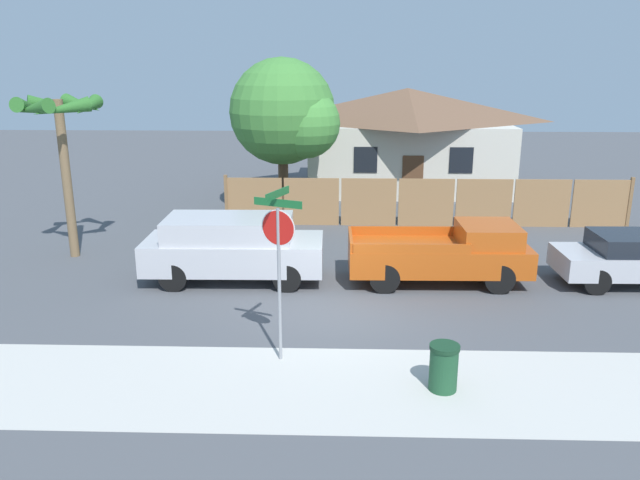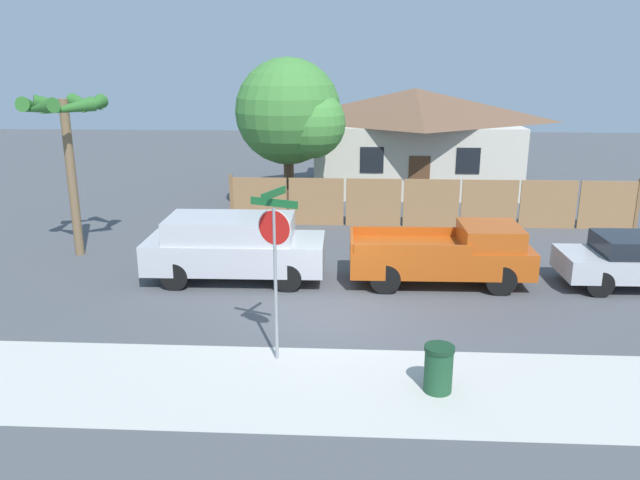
# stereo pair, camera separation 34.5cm
# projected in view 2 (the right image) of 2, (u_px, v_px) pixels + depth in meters

# --- Properties ---
(ground_plane) EXTENTS (80.00, 80.00, 0.00)m
(ground_plane) POSITION_uv_depth(u_px,v_px,m) (336.00, 312.00, 15.19)
(ground_plane) COLOR #4C4F54
(sidewalk_strip) EXTENTS (36.00, 3.20, 0.01)m
(sidewalk_strip) POSITION_uv_depth(u_px,v_px,m) (330.00, 387.00, 11.74)
(sidewalk_strip) COLOR beige
(sidewalk_strip) RESTS_ON ground
(wooden_fence) EXTENTS (14.86, 0.12, 1.86)m
(wooden_fence) POSITION_uv_depth(u_px,v_px,m) (431.00, 203.00, 22.78)
(wooden_fence) COLOR #997047
(wooden_fence) RESTS_ON ground
(house) EXTENTS (9.74, 6.89, 4.66)m
(house) POSITION_uv_depth(u_px,v_px,m) (414.00, 137.00, 29.32)
(house) COLOR beige
(house) RESTS_ON ground
(oak_tree) EXTENTS (4.27, 4.07, 6.04)m
(oak_tree) POSITION_uv_depth(u_px,v_px,m) (293.00, 114.00, 23.91)
(oak_tree) COLOR brown
(oak_tree) RESTS_ON ground
(palm_tree) EXTENTS (2.45, 2.64, 4.92)m
(palm_tree) POSITION_uv_depth(u_px,v_px,m) (65.00, 120.00, 18.57)
(palm_tree) COLOR brown
(palm_tree) RESTS_ON ground
(red_suv) EXTENTS (4.91, 2.02, 1.81)m
(red_suv) POSITION_uv_depth(u_px,v_px,m) (234.00, 246.00, 17.20)
(red_suv) COLOR #B7B7BC
(red_suv) RESTS_ON ground
(orange_pickup) EXTENTS (4.88, 1.94, 1.67)m
(orange_pickup) POSITION_uv_depth(u_px,v_px,m) (447.00, 254.00, 16.94)
(orange_pickup) COLOR #B74C14
(orange_pickup) RESTS_ON ground
(parked_sedan) EXTENTS (4.12, 1.82, 1.43)m
(parked_sedan) POSITION_uv_depth(u_px,v_px,m) (637.00, 261.00, 16.70)
(parked_sedan) COLOR #B7B7BC
(parked_sedan) RESTS_ON ground
(stop_sign) EXTENTS (0.96, 0.87, 3.55)m
(stop_sign) POSITION_uv_depth(u_px,v_px,m) (275.00, 245.00, 12.18)
(stop_sign) COLOR gray
(stop_sign) RESTS_ON ground
(trash_bin) EXTENTS (0.56, 0.56, 0.90)m
(trash_bin) POSITION_uv_depth(u_px,v_px,m) (438.00, 369.00, 11.48)
(trash_bin) COLOR #1E4C2D
(trash_bin) RESTS_ON ground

